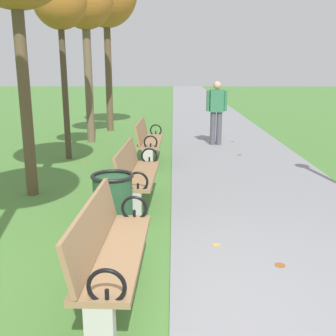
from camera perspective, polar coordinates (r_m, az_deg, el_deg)
The scene contains 10 objects.
ground_plane at distance 3.61m, azimuth 0.23°, elevation -19.46°, with size 80.00×80.00×0.00m, color #4C7F38.
paved_walkway at distance 21.15m, azimuth 4.68°, elevation 8.64°, with size 2.91×44.00×0.02m, color gray.
park_bench_1 at distance 3.53m, azimuth -8.10°, elevation -11.41°, with size 0.51×1.61×0.90m.
park_bench_2 at distance 5.87m, azimuth -4.44°, elevation -0.88°, with size 0.53×1.62×0.90m.
park_bench_3 at distance 8.54m, azimuth -2.81°, elevation 3.87°, with size 0.51×1.61×0.90m.
tree_3 at distance 9.19m, azimuth -15.03°, elevation 21.70°, with size 1.11×1.11×3.96m.
tree_4 at distance 11.23m, azimuth -11.62°, elevation 22.08°, with size 1.43×1.43×4.48m.
pedestrian_walking at distance 10.53m, azimuth 6.84°, elevation 8.16°, with size 0.53×0.22×1.62m.
trash_bin at distance 4.65m, azimuth -7.69°, elevation -5.82°, with size 0.48×0.48×0.84m.
scattered_leaves at distance 6.87m, azimuth 3.83°, elevation -2.69°, with size 4.57×7.28×0.02m.
Camera 1 is at (0.03, -3.01, 1.99)m, focal length 43.30 mm.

